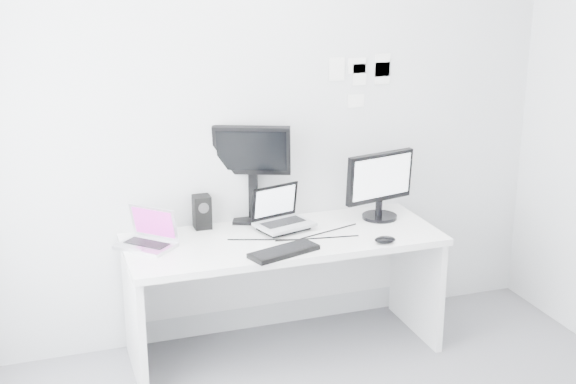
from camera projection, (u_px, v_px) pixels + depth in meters
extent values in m
plane|color=#BCBEC1|center=(265.00, 118.00, 4.54)|extent=(3.60, 0.00, 3.60)
cube|color=white|center=(284.00, 295.00, 4.52)|extent=(1.80, 0.70, 0.73)
cube|color=silver|center=(145.00, 228.00, 4.21)|extent=(0.37, 0.37, 0.23)
cube|color=black|center=(202.00, 212.00, 4.52)|extent=(0.12, 0.12, 0.20)
cube|color=#AAACB1|center=(284.00, 209.00, 4.47)|extent=(0.37, 0.32, 0.26)
cube|color=black|center=(252.00, 172.00, 4.57)|extent=(0.48, 0.32, 0.62)
cube|color=black|center=(381.00, 185.00, 4.65)|extent=(0.50, 0.32, 0.43)
cube|color=black|center=(284.00, 252.00, 4.15)|extent=(0.42, 0.26, 0.03)
ellipsoid|color=black|center=(385.00, 240.00, 4.30)|extent=(0.13, 0.09, 0.04)
cube|color=white|center=(337.00, 69.00, 4.60)|extent=(0.10, 0.00, 0.14)
cube|color=white|center=(360.00, 75.00, 4.65)|extent=(0.09, 0.00, 0.13)
cube|color=white|center=(382.00, 65.00, 4.69)|extent=(0.10, 0.00, 0.14)
cube|color=white|center=(356.00, 101.00, 4.70)|extent=(0.11, 0.00, 0.08)
cube|color=white|center=(382.00, 73.00, 4.70)|extent=(0.10, 0.00, 0.14)
cube|color=white|center=(357.00, 66.00, 4.63)|extent=(0.11, 0.00, 0.09)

